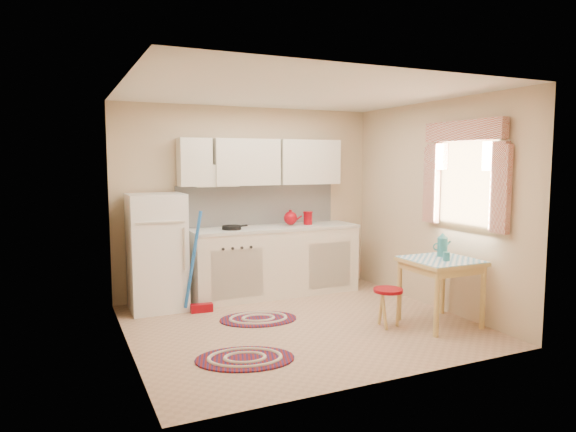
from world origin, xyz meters
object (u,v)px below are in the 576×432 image
object	(u,v)px
table	(440,292)
fridge	(157,252)
stool	(388,308)
base_cabinets	(275,262)

from	to	relation	value
table	fridge	bearing A→B (deg)	145.29
fridge	stool	xyz separation A→B (m)	(2.13, -1.71, -0.49)
table	base_cabinets	bearing A→B (deg)	120.76
table	stool	size ratio (longest dim) A/B	1.71
fridge	stool	size ratio (longest dim) A/B	3.33
base_cabinets	table	distance (m)	2.24
fridge	table	bearing A→B (deg)	-34.71
fridge	base_cabinets	size ratio (longest dim) A/B	0.62
table	stool	xyz separation A→B (m)	(-0.57, 0.16, -0.15)
fridge	stool	bearing A→B (deg)	-38.73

